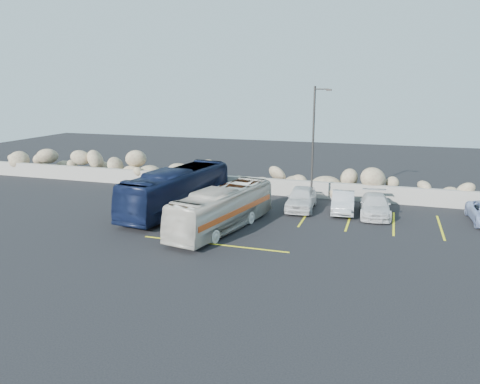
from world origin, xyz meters
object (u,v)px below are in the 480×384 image
(vintage_bus, at_px, (223,209))
(car_c, at_px, (375,205))
(car_b, at_px, (343,202))
(car_a, at_px, (301,198))
(lamppost, at_px, (314,143))
(tour_coach, at_px, (177,190))

(vintage_bus, relative_size, car_c, 1.94)
(vintage_bus, bearing_deg, car_b, 54.98)
(car_a, bearing_deg, lamppost, 57.68)
(vintage_bus, bearing_deg, car_a, 70.36)
(tour_coach, bearing_deg, lamppost, 33.04)
(tour_coach, height_order, car_b, tour_coach)
(car_b, height_order, car_c, car_b)
(vintage_bus, bearing_deg, car_c, 46.27)
(tour_coach, xyz_separation_m, car_c, (12.35, 2.91, -0.76))
(car_a, distance_m, car_b, 2.71)
(vintage_bus, xyz_separation_m, car_a, (3.45, 5.75, -0.46))
(car_c, bearing_deg, lamppost, 161.89)
(vintage_bus, height_order, car_a, vintage_bus)
(lamppost, height_order, car_c, lamppost)
(lamppost, relative_size, vintage_bus, 0.92)
(vintage_bus, relative_size, car_a, 1.98)
(car_a, height_order, car_b, car_a)
(lamppost, height_order, car_b, lamppost)
(lamppost, distance_m, vintage_bus, 8.42)
(tour_coach, bearing_deg, car_a, 28.47)
(tour_coach, relative_size, car_b, 2.53)
(tour_coach, bearing_deg, vintage_bus, -26.47)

